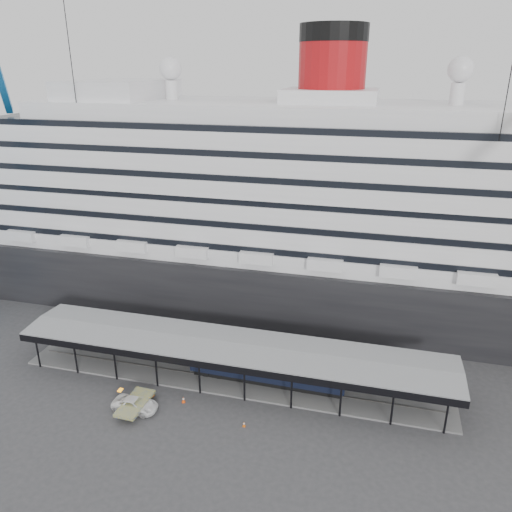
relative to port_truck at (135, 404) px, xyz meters
name	(u,v)px	position (x,y,z in m)	size (l,w,h in m)	color
ground	(220,401)	(9.17, 4.10, -0.76)	(200.00, 200.00, 0.00)	#343436
cruise_ship	(278,193)	(9.22, 36.10, 17.59)	(130.00, 30.00, 43.90)	black
platform_canopy	(232,362)	(9.17, 9.10, 1.60)	(56.00, 9.18, 5.30)	slate
port_truck	(135,404)	(0.00, 0.00, 0.00)	(2.53, 5.48, 1.52)	white
pullman_carriage	(267,367)	(13.84, 9.10, 1.65)	(20.09, 2.95, 19.69)	black
traffic_cone_left	(152,393)	(0.74, 2.92, -0.35)	(0.52, 0.52, 0.84)	orange
traffic_cone_mid	(183,399)	(4.97, 2.76, -0.37)	(0.54, 0.54, 0.79)	#F54C0D
traffic_cone_right	(244,424)	(13.28, 0.44, -0.44)	(0.37, 0.37, 0.65)	#DC5B0C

